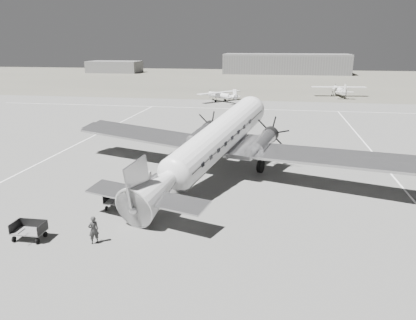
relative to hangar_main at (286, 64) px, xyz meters
The scene contains 14 objects.
ground 120.15m from the hangar_main, 92.39° to the right, with size 260.00×260.00×0.00m, color slate.
taxi_line_left 112.43m from the hangar_main, 101.81° to the right, with size 0.15×60.00×0.01m, color white.
taxi_line_horizon 80.22m from the hangar_main, 93.58° to the right, with size 90.00×0.15×0.01m, color white.
grass_infield 25.71m from the hangar_main, 101.31° to the right, with size 260.00×90.00×0.01m, color #5D5A4E.
hangar_main is the anchor object (origin of this frame).
shed_secondary 60.22m from the hangar_main, behind, with size 18.00×10.00×4.00m, color slate.
dc3_airliner 115.76m from the hangar_main, 93.53° to the right, with size 29.17×20.24×5.56m, color #AFAFB2, non-canonical shape.
light_plane_left 73.46m from the hangar_main, 99.72° to the right, with size 9.49×7.70×1.97m, color silver, non-canonical shape.
light_plane_right 62.12m from the hangar_main, 81.12° to the right, with size 10.67×8.65×2.21m, color silver, non-canonical shape.
baggage_cart_near 122.79m from the hangar_main, 95.68° to the right, with size 1.75×1.24×0.99m, color slate, non-canonical shape.
baggage_cart_far 127.91m from the hangar_main, 96.89° to the right, with size 1.78×1.25×1.00m, color slate, non-canonical shape.
ground_crew 127.33m from the hangar_main, 95.27° to the right, with size 0.56×0.37×1.54m, color #2D2D2D.
ramp_agent 121.29m from the hangar_main, 95.53° to the right, with size 0.91×0.71×1.87m, color silver.
passenger 119.52m from the hangar_main, 95.34° to the right, with size 0.80×0.52×1.64m, color #BABAB7.
Camera 1 is at (2.55, -24.99, 10.28)m, focal length 35.00 mm.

